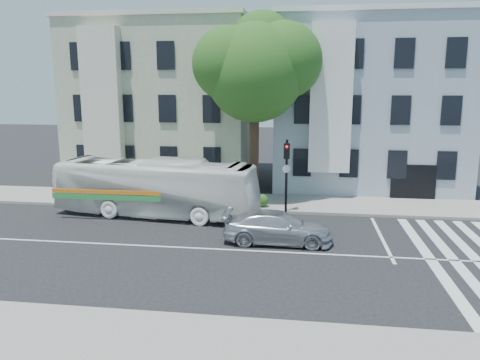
# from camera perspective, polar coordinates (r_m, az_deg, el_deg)

# --- Properties ---
(ground) EXTENTS (120.00, 120.00, 0.00)m
(ground) POSITION_cam_1_polar(r_m,az_deg,el_deg) (19.90, -0.98, -8.52)
(ground) COLOR black
(ground) RESTS_ON ground
(sidewalk_far) EXTENTS (80.00, 4.00, 0.15)m
(sidewalk_far) POSITION_cam_1_polar(r_m,az_deg,el_deg) (27.47, 1.58, -2.74)
(sidewalk_far) COLOR gray
(sidewalk_far) RESTS_ON ground
(sidewalk_near) EXTENTS (80.00, 4.00, 0.15)m
(sidewalk_near) POSITION_cam_1_polar(r_m,az_deg,el_deg) (12.77, -6.85, -20.33)
(sidewalk_near) COLOR gray
(sidewalk_near) RESTS_ON ground
(building_left) EXTENTS (12.00, 10.00, 11.00)m
(building_left) POSITION_cam_1_polar(r_m,az_deg,el_deg) (34.94, -8.70, 9.16)
(building_left) COLOR #A2AC90
(building_left) RESTS_ON ground
(building_right) EXTENTS (12.00, 10.00, 11.00)m
(building_right) POSITION_cam_1_polar(r_m,az_deg,el_deg) (33.76, 15.02, 8.84)
(building_right) COLOR #9AA8B7
(building_right) RESTS_ON ground
(street_tree) EXTENTS (7.30, 5.90, 11.10)m
(street_tree) POSITION_cam_1_polar(r_m,az_deg,el_deg) (27.39, 1.97, 13.59)
(street_tree) COLOR #2D2116
(street_tree) RESTS_ON ground
(bus) EXTENTS (3.93, 11.13, 3.04)m
(bus) POSITION_cam_1_polar(r_m,az_deg,el_deg) (25.04, -10.27, -0.92)
(bus) COLOR white
(bus) RESTS_ON ground
(sedan) EXTENTS (1.97, 4.80, 1.39)m
(sedan) POSITION_cam_1_polar(r_m,az_deg,el_deg) (20.65, 4.59, -5.77)
(sedan) COLOR silver
(sedan) RESTS_ON ground
(hedge) EXTENTS (8.43, 3.01, 0.70)m
(hedge) POSITION_cam_1_polar(r_m,az_deg,el_deg) (26.85, -6.36, -2.20)
(hedge) COLOR #2E601F
(hedge) RESTS_ON sidewalk_far
(traffic_signal) EXTENTS (0.40, 0.52, 4.02)m
(traffic_signal) POSITION_cam_1_polar(r_m,az_deg,el_deg) (24.80, 5.69, 1.63)
(traffic_signal) COLOR black
(traffic_signal) RESTS_ON ground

